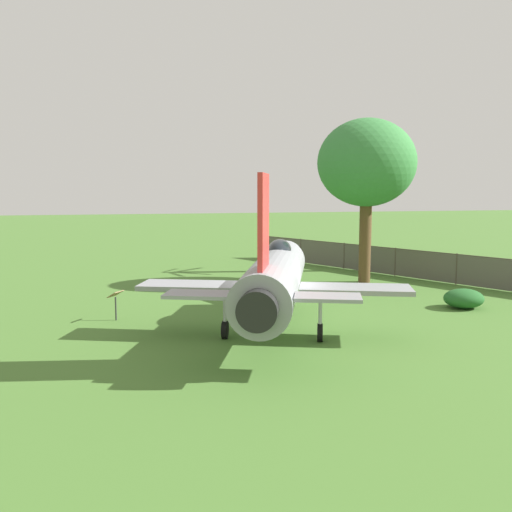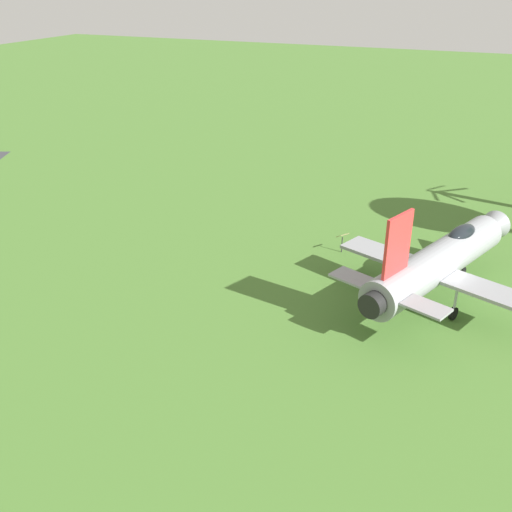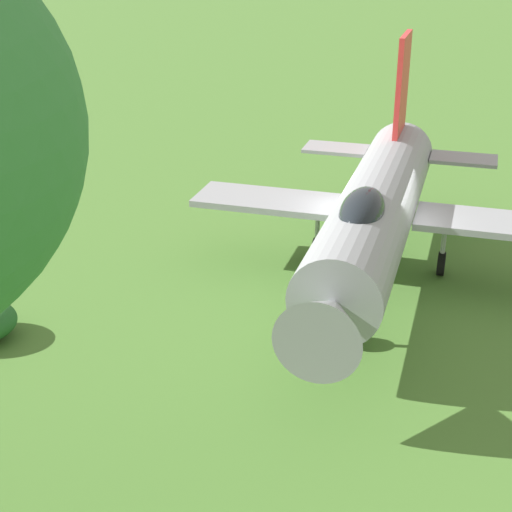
# 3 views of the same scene
# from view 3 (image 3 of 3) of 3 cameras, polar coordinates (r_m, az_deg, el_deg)

# --- Properties ---
(ground_plane) EXTENTS (200.00, 200.00, 0.00)m
(ground_plane) POSITION_cam_3_polar(r_m,az_deg,el_deg) (18.95, 8.55, -2.02)
(ground_plane) COLOR #47722D
(display_jet) EXTENTS (9.13, 11.65, 5.43)m
(display_jet) POSITION_cam_3_polar(r_m,az_deg,el_deg) (17.83, 8.74, 3.15)
(display_jet) COLOR gray
(display_jet) RESTS_ON ground_plane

